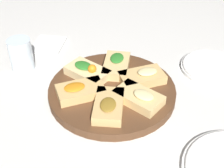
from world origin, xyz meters
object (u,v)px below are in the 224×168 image
at_px(serving_board, 112,91).
at_px(plate_left, 213,67).
at_px(water_glass, 21,55).
at_px(napkin_stack, 49,45).

distance_m(serving_board, plate_left, 0.34).
distance_m(serving_board, water_glass, 0.31).
bearing_deg(napkin_stack, water_glass, -26.43).
bearing_deg(water_glass, napkin_stack, 153.57).
height_order(serving_board, water_glass, water_glass).
relative_size(serving_board, water_glass, 3.49).
bearing_deg(napkin_stack, plate_left, 72.37).
bearing_deg(plate_left, water_glass, -93.74).
height_order(plate_left, napkin_stack, plate_left).
distance_m(serving_board, napkin_stack, 0.35).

